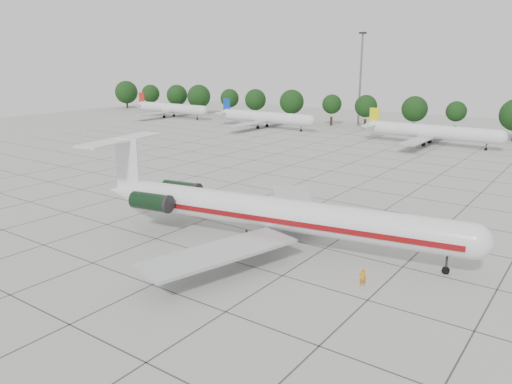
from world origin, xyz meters
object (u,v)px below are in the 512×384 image
at_px(main_airliner, 263,211).
at_px(ground_crew, 362,277).
at_px(floodlight_mast, 361,74).
at_px(bg_airliner_c, 431,132).
at_px(bg_airliner_b, 265,117).
at_px(bg_airliner_a, 171,108).

relative_size(main_airliner, ground_crew, 25.96).
bearing_deg(ground_crew, floodlight_mast, -96.11).
bearing_deg(bg_airliner_c, main_airliner, -86.66).
bearing_deg(bg_airliner_b, ground_crew, -50.67).
distance_m(main_airliner, bg_airliner_b, 87.22).
xyz_separation_m(main_airliner, ground_crew, (12.58, -3.45, -2.65)).
height_order(bg_airliner_b, bg_airliner_c, same).
xyz_separation_m(main_airliner, bg_airliner_a, (-88.15, 75.16, -0.53)).
distance_m(ground_crew, bg_airliner_a, 127.79).
distance_m(ground_crew, floodlight_mast, 108.33).
relative_size(main_airliner, bg_airliner_a, 1.46).
height_order(main_airliner, bg_airliner_a, main_airliner).
bearing_deg(main_airliner, bg_airliner_a, 129.69).
distance_m(bg_airliner_b, floodlight_mast, 30.47).
relative_size(bg_airliner_c, floodlight_mast, 1.11).
xyz_separation_m(main_airliner, bg_airliner_b, (-49.24, 71.99, -0.53)).
distance_m(ground_crew, bg_airliner_b, 97.56).
height_order(ground_crew, floodlight_mast, floodlight_mast).
xyz_separation_m(bg_airliner_a, bg_airliner_c, (84.03, -4.63, 0.00)).
height_order(bg_airliner_c, floodlight_mast, floodlight_mast).
height_order(main_airliner, floodlight_mast, floodlight_mast).
bearing_deg(bg_airliner_a, bg_airliner_b, -4.66).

